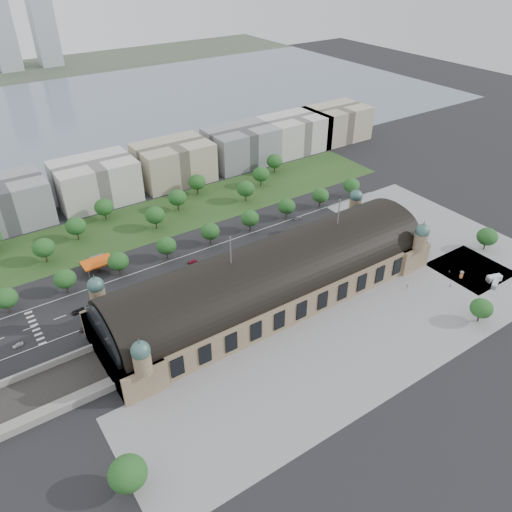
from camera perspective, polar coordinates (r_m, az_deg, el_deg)
ground at (r=217.00m, az=1.81°, el=-4.73°), size 900.00×900.00×0.00m
station at (r=210.84m, az=1.86°, el=-2.53°), size 150.00×48.40×44.30m
track_cutting at (r=189.70m, az=-27.03°, el=-15.96°), size 70.00×24.00×3.10m
plaza_south at (r=197.60m, az=11.82°, el=-10.12°), size 190.00×48.00×0.12m
plaza_east at (r=280.50m, az=19.17°, el=2.82°), size 56.00×100.00×0.12m
road_slab at (r=235.20m, az=-7.59°, el=-1.67°), size 260.00×26.00×0.10m
grass_belt at (r=280.20m, az=-11.95°, el=4.00°), size 300.00×45.00×0.10m
petrol_station at (r=245.91m, az=-17.62°, el=-0.58°), size 14.00×13.00×5.05m
lake at (r=466.85m, az=-20.83°, el=14.51°), size 700.00×320.00×0.08m
far_shore at (r=657.43m, az=-25.97°, el=18.39°), size 700.00×120.00×0.14m
far_tower_mid at (r=659.93m, az=-27.11°, el=22.03°), size 24.00×24.00×85.00m
far_tower_right at (r=669.06m, az=-23.02°, el=22.61°), size 24.00×24.00×75.00m
office_2 at (r=297.40m, az=-26.93°, el=5.35°), size 45.00×32.00×24.00m
office_3 at (r=305.18m, az=-17.88°, el=8.12°), size 45.00×32.00×24.00m
office_4 at (r=320.65m, az=-9.38°, el=10.51°), size 45.00×32.00×24.00m
office_5 at (r=342.79m, az=-1.72°, el=12.44°), size 45.00×32.00×24.00m
office_6 at (r=367.42m, az=4.37°, el=13.81°), size 45.00×32.00×24.00m
office_7 at (r=392.36m, az=9.14°, el=14.77°), size 45.00×32.00×24.00m
tree_row_1 at (r=228.53m, az=-26.69°, el=-4.33°), size 9.60×9.60×11.52m
tree_row_2 at (r=230.40m, az=-21.00°, el=-2.45°), size 9.60×9.60×11.52m
tree_row_3 at (r=234.72m, az=-15.48°, el=-0.60°), size 9.60×9.60×11.52m
tree_row_4 at (r=241.36m, az=-10.22°, el=1.17°), size 9.60×9.60×11.52m
tree_row_5 at (r=250.13m, az=-5.27°, el=2.82°), size 9.60×9.60×11.52m
tree_row_6 at (r=260.83m, az=-0.69°, el=4.33°), size 9.60×9.60×11.52m
tree_row_7 at (r=273.22m, az=3.53°, el=5.69°), size 9.60×9.60×11.52m
tree_row_8 at (r=287.09m, az=7.37°, el=6.89°), size 9.60×9.60×11.52m
tree_row_9 at (r=302.23m, az=10.87°, el=7.96°), size 9.60×9.60×11.52m
tree_belt_3 at (r=255.36m, az=-23.11°, el=0.88°), size 10.40×10.40×12.48m
tree_belt_4 at (r=268.53m, az=-19.89°, el=3.25°), size 10.40×10.40×12.48m
tree_belt_5 at (r=282.87m, az=-16.98°, el=5.37°), size 10.40×10.40×12.48m
tree_belt_6 at (r=267.86m, az=-11.46°, el=4.60°), size 10.40×10.40×12.48m
tree_belt_7 at (r=284.27m, az=-8.98°, el=6.61°), size 10.40×10.40×12.48m
tree_belt_8 at (r=301.47m, az=-6.76°, el=8.40°), size 10.40×10.40×12.48m
tree_belt_9 at (r=291.18m, az=-1.18°, el=7.70°), size 10.40×10.40×12.48m
tree_belt_10 at (r=309.87m, az=0.57°, el=9.34°), size 10.40×10.40×12.48m
tree_belt_11 at (r=329.02m, az=2.13°, el=10.78°), size 10.40×10.40×12.48m
tree_plaza_ne at (r=269.72m, az=24.91°, el=2.02°), size 10.00×10.00×11.69m
tree_plaza_sw at (r=153.78m, az=-14.45°, el=-22.94°), size 11.00×11.00×12.73m
tree_plaza_s at (r=219.60m, az=24.37°, el=-5.46°), size 9.00×9.00×10.64m
traffic_car_0 at (r=213.60m, az=-25.56°, el=-9.16°), size 4.15×1.93×1.37m
traffic_car_2 at (r=221.02m, az=-19.64°, el=-5.95°), size 5.71×2.90×1.55m
traffic_car_3 at (r=240.30m, az=-7.26°, el=-0.62°), size 4.76×2.40×1.33m
traffic_car_4 at (r=237.91m, az=-4.88°, el=-0.81°), size 4.46×1.95×1.50m
traffic_car_5 at (r=276.18m, az=4.82°, el=4.38°), size 4.78×2.00×1.54m
traffic_car_6 at (r=285.39m, az=12.15°, el=4.71°), size 5.26×2.74×1.42m
parked_car_0 at (r=211.68m, az=-19.12°, el=-7.85°), size 3.98×3.32×1.28m
parked_car_1 at (r=213.49m, az=-12.23°, el=-6.08°), size 6.49×5.03×1.64m
parked_car_2 at (r=213.67m, az=-12.15°, el=-6.08°), size 4.80×3.24×1.29m
parked_car_3 at (r=214.99m, az=-12.16°, el=-5.77°), size 4.69×3.89×1.51m
parked_car_4 at (r=211.19m, az=-14.86°, el=-7.07°), size 3.97×3.45×1.29m
parked_car_5 at (r=216.67m, az=-12.54°, el=-5.49°), size 5.59×4.48×1.41m
parked_car_6 at (r=220.22m, az=-9.50°, el=-4.38°), size 5.01×4.38×1.39m
bus_west at (r=233.75m, az=-2.23°, el=-1.13°), size 11.70×3.00×3.24m
bus_mid at (r=240.48m, az=0.56°, el=-0.02°), size 11.64×3.23×3.21m
bus_east at (r=246.59m, az=1.99°, el=0.92°), size 12.56×3.31×3.47m
van_east at (r=249.95m, az=25.50°, el=-2.34°), size 7.12×4.54×2.87m
van_south at (r=246.39m, az=25.63°, el=-2.98°), size 5.85×4.23×2.36m
advertising_column at (r=245.99m, az=22.42°, el=-1.99°), size 1.78×1.78×3.37m
pedestrian_0 at (r=231.50m, az=16.93°, el=-3.36°), size 1.00×0.72×1.84m
pedestrian_1 at (r=238.46m, az=21.31°, el=-3.15°), size 0.70×0.80×1.83m
pedestrian_2 at (r=248.18m, az=21.21°, el=-1.64°), size 0.82×0.82×1.52m
pedestrian_4 at (r=227.06m, az=25.03°, el=-6.16°), size 1.31×1.09×1.88m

